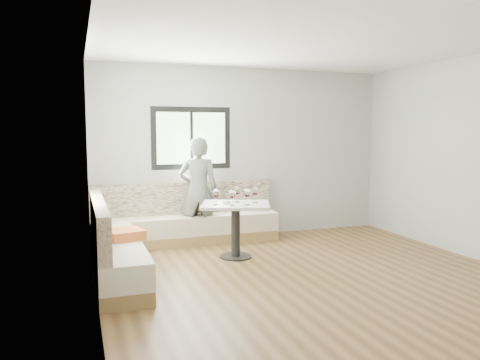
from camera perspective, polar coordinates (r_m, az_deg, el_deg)
name	(u,v)px	position (r m, az deg, el deg)	size (l,w,h in m)	color
room	(307,161)	(5.59, 8.19, 2.28)	(5.01, 5.01, 2.81)	brown
banquette	(159,233)	(6.74, -9.83, -6.39)	(2.90, 2.80, 0.95)	olive
table	(236,217)	(6.54, -0.54, -4.54)	(1.12, 1.00, 0.76)	black
person	(198,191)	(7.31, -5.09, -1.32)	(0.61, 0.40, 1.68)	#5D6259
olive_ramekin	(226,202)	(6.49, -1.68, -2.72)	(0.10, 0.10, 0.04)	white
wine_glass_a	(216,194)	(6.35, -2.93, -1.67)	(0.10, 0.10, 0.23)	white
wine_glass_b	(232,194)	(6.27, -0.94, -1.77)	(0.10, 0.10, 0.23)	white
wine_glass_c	(247,193)	(6.36, 0.89, -1.65)	(0.10, 0.10, 0.23)	white
wine_glass_d	(237,191)	(6.60, -0.38, -1.37)	(0.10, 0.10, 0.23)	white
wine_glass_e	(255,192)	(6.56, 1.84, -1.41)	(0.10, 0.10, 0.23)	white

